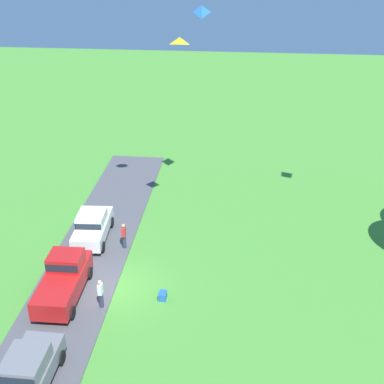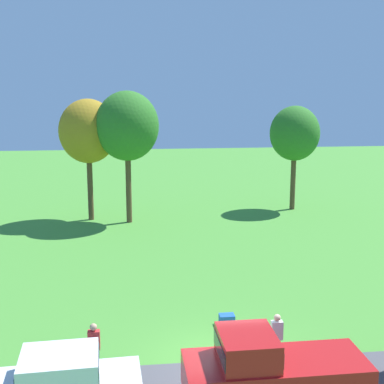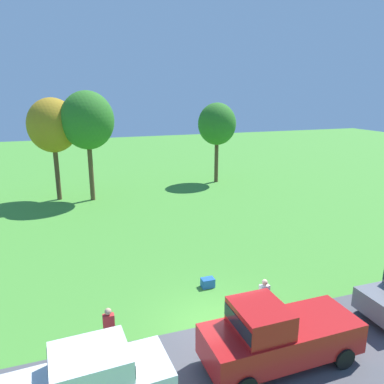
{
  "view_description": "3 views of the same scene",
  "coord_description": "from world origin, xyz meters",
  "px_view_note": "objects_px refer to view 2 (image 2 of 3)",
  "views": [
    {
      "loc": [
        23.15,
        6.51,
        17.87
      ],
      "look_at": [
        -0.44,
        4.15,
        5.86
      ],
      "focal_mm": 50.0,
      "sensor_mm": 36.0,
      "label": 1
    },
    {
      "loc": [
        -2.72,
        -15.51,
        8.68
      ],
      "look_at": [
        -0.57,
        3.05,
        4.99
      ],
      "focal_mm": 50.0,
      "sensor_mm": 36.0,
      "label": 2
    },
    {
      "loc": [
        -4.87,
        -11.12,
        8.36
      ],
      "look_at": [
        1.08,
        5.9,
        3.5
      ],
      "focal_mm": 35.0,
      "sensor_mm": 36.0,
      "label": 3
    }
  ],
  "objects_px": {
    "tree_lone_near": "(88,132)",
    "tree_far_right": "(295,134)",
    "tree_right_of_center": "(127,126)",
    "cooler_box": "(227,320)",
    "person_watching_sky": "(94,349)",
    "person_on_lawn": "(277,339)",
    "car_pickup_far_end": "(268,370)"
  },
  "relations": [
    {
      "from": "tree_lone_near",
      "to": "tree_far_right",
      "type": "height_order",
      "value": "tree_lone_near"
    },
    {
      "from": "tree_right_of_center",
      "to": "cooler_box",
      "type": "relative_size",
      "value": 15.09
    },
    {
      "from": "tree_lone_near",
      "to": "cooler_box",
      "type": "xyz_separation_m",
      "value": [
        6.09,
        -16.83,
        -5.63
      ]
    },
    {
      "from": "person_watching_sky",
      "to": "person_on_lawn",
      "type": "bearing_deg",
      "value": 0.13
    },
    {
      "from": "tree_right_of_center",
      "to": "tree_far_right",
      "type": "relative_size",
      "value": 1.14
    },
    {
      "from": "car_pickup_far_end",
      "to": "person_on_lawn",
      "type": "relative_size",
      "value": 2.94
    },
    {
      "from": "tree_lone_near",
      "to": "cooler_box",
      "type": "bearing_deg",
      "value": -70.1
    },
    {
      "from": "car_pickup_far_end",
      "to": "tree_lone_near",
      "type": "distance_m",
      "value": 23.41
    },
    {
      "from": "tree_right_of_center",
      "to": "cooler_box",
      "type": "xyz_separation_m",
      "value": [
        3.58,
        -15.84,
        -6.02
      ]
    },
    {
      "from": "person_on_lawn",
      "to": "tree_right_of_center",
      "type": "xyz_separation_m",
      "value": [
        -4.61,
        18.87,
        5.34
      ]
    },
    {
      "from": "tree_far_right",
      "to": "person_on_lawn",
      "type": "bearing_deg",
      "value": -108.32
    },
    {
      "from": "person_on_lawn",
      "to": "cooler_box",
      "type": "relative_size",
      "value": 3.05
    },
    {
      "from": "tree_right_of_center",
      "to": "cooler_box",
      "type": "bearing_deg",
      "value": -77.27
    },
    {
      "from": "tree_right_of_center",
      "to": "tree_far_right",
      "type": "bearing_deg",
      "value": 11.9
    },
    {
      "from": "tree_lone_near",
      "to": "tree_far_right",
      "type": "distance_m",
      "value": 14.27
    },
    {
      "from": "tree_far_right",
      "to": "cooler_box",
      "type": "distance_m",
      "value": 20.68
    },
    {
      "from": "car_pickup_far_end",
      "to": "tree_lone_near",
      "type": "relative_size",
      "value": 0.63
    },
    {
      "from": "car_pickup_far_end",
      "to": "person_on_lawn",
      "type": "xyz_separation_m",
      "value": [
        0.84,
        2.18,
        -0.23
      ]
    },
    {
      "from": "person_watching_sky",
      "to": "tree_far_right",
      "type": "distance_m",
      "value": 25.26
    },
    {
      "from": "tree_lone_near",
      "to": "cooler_box",
      "type": "relative_size",
      "value": 14.17
    },
    {
      "from": "car_pickup_far_end",
      "to": "person_watching_sky",
      "type": "distance_m",
      "value": 5.29
    },
    {
      "from": "tree_right_of_center",
      "to": "tree_lone_near",
      "type": "bearing_deg",
      "value": 158.37
    },
    {
      "from": "person_watching_sky",
      "to": "person_on_lawn",
      "type": "xyz_separation_m",
      "value": [
        5.66,
        0.01,
        0.0
      ]
    },
    {
      "from": "tree_right_of_center",
      "to": "person_on_lawn",
      "type": "bearing_deg",
      "value": -76.28
    },
    {
      "from": "person_on_lawn",
      "to": "tree_far_right",
      "type": "distance_m",
      "value": 22.93
    },
    {
      "from": "cooler_box",
      "to": "person_on_lawn",
      "type": "bearing_deg",
      "value": -71.26
    },
    {
      "from": "tree_far_right",
      "to": "cooler_box",
      "type": "height_order",
      "value": "tree_far_right"
    },
    {
      "from": "car_pickup_far_end",
      "to": "tree_right_of_center",
      "type": "xyz_separation_m",
      "value": [
        -3.77,
        21.06,
        5.11
      ]
    },
    {
      "from": "person_watching_sky",
      "to": "tree_far_right",
      "type": "bearing_deg",
      "value": 59.2
    },
    {
      "from": "person_watching_sky",
      "to": "tree_right_of_center",
      "type": "relative_size",
      "value": 0.2
    },
    {
      "from": "person_watching_sky",
      "to": "cooler_box",
      "type": "xyz_separation_m",
      "value": [
        4.63,
        3.05,
        -0.68
      ]
    },
    {
      "from": "person_on_lawn",
      "to": "tree_far_right",
      "type": "height_order",
      "value": "tree_far_right"
    }
  ]
}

